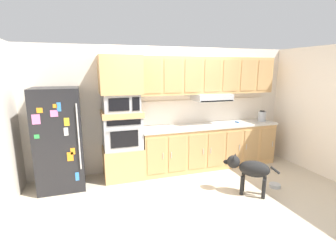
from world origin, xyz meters
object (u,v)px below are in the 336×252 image
Objects in this scene: microwave at (121,103)px; screwdriver at (237,122)px; electric_kettle at (262,116)px; dog_food_bowl at (275,185)px; refrigerator at (59,139)px; built_in_oven at (122,132)px; dog at (250,169)px.

microwave is 4.21× the size of screwdriver.
microwave is 2.68× the size of electric_kettle.
dog_food_bowl is at bearing -116.21° from electric_kettle.
built_in_oven is (1.09, 0.07, 0.02)m from refrigerator.
built_in_oven is at bearing 5.12° from dog.
refrigerator reaches higher than dog.
electric_kettle reaches higher than dog.
screwdriver is at bearing -0.03° from built_in_oven.
microwave is 2.56m from screwdriver.
built_in_oven reaches higher than electric_kettle.
dog is at bearing -174.29° from dog_food_bowl.
dog_food_bowl is (3.58, -1.23, -0.85)m from refrigerator.
built_in_oven is 0.97× the size of dog.
screwdriver is (2.50, -0.00, -0.53)m from microwave.
refrigerator is 2.45× the size of dog.
microwave is (1.10, 0.07, 0.58)m from refrigerator.
dog_food_bowl is (-0.62, -1.25, -1.00)m from electric_kettle.
microwave reaches higher than electric_kettle.
refrigerator reaches higher than microwave.
electric_kettle is (0.60, -0.05, 0.10)m from screwdriver.
screwdriver is (3.60, 0.07, 0.05)m from refrigerator.
microwave is at bearing 179.13° from electric_kettle.
refrigerator is 3.27m from dog.
dog_food_bowl is at bearing -27.53° from microwave.
electric_kettle reaches higher than screwdriver.
electric_kettle is at bearing 0.28° from refrigerator.
refrigerator is 4.20m from electric_kettle.
refrigerator is 8.80× the size of dog_food_bowl.
electric_kettle is (3.10, -0.05, 0.13)m from built_in_oven.
built_in_oven reaches higher than dog.
screwdriver is 1.58m from dog_food_bowl.
refrigerator is at bearing -176.46° from built_in_oven.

